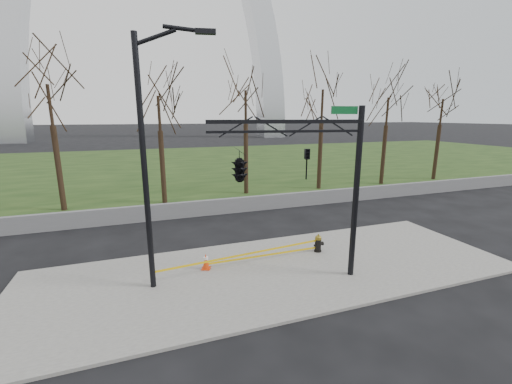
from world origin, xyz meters
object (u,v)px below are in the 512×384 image
object	(u,v)px
fire_hydrant	(318,243)
street_light	(151,149)
traffic_cone	(206,261)
traffic_signal_mast	(263,166)

from	to	relation	value
fire_hydrant	street_light	size ratio (longest dim) A/B	0.09
fire_hydrant	street_light	xyz separation A→B (m)	(-6.46, -0.77, 4.24)
traffic_cone	street_light	distance (m)	4.67
fire_hydrant	traffic_signal_mast	world-z (taller)	traffic_signal_mast
traffic_signal_mast	fire_hydrant	bearing A→B (deg)	37.09
fire_hydrant	street_light	world-z (taller)	street_light
fire_hydrant	traffic_signal_mast	size ratio (longest dim) A/B	0.13
fire_hydrant	traffic_cone	bearing A→B (deg)	177.02
traffic_cone	traffic_signal_mast	bearing A→B (deg)	-45.81
traffic_cone	traffic_signal_mast	size ratio (longest dim) A/B	0.10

